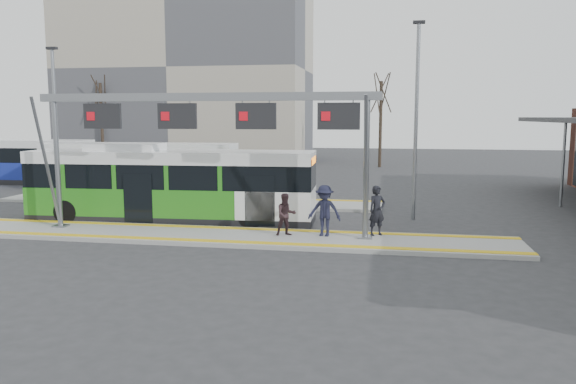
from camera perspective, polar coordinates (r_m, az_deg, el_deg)
name	(u,v)px	position (r m, az deg, el deg)	size (l,w,h in m)	color
ground	(216,238)	(21.12, -7.35, -4.66)	(120.00, 120.00, 0.00)	#2D2D30
platform_main	(216,236)	(21.10, -7.36, -4.46)	(22.00, 3.00, 0.15)	gray
platform_second	(188,201)	(29.83, -10.08, -0.93)	(20.00, 3.00, 0.15)	gray
tactile_main	(216,234)	(21.08, -7.36, -4.23)	(22.00, 2.65, 0.02)	gold
tactile_second	(196,197)	(30.89, -9.35, -0.46)	(20.00, 0.35, 0.02)	gold
gantry	(207,122)	(20.98, -8.26, 7.09)	(13.00, 1.68, 5.20)	slate
apartment_block	(189,69)	(59.41, -10.05, 12.16)	(24.50, 12.50, 18.40)	#A89E8C
hero_bus	(171,186)	(24.54, -11.78, 0.60)	(12.26, 3.14, 3.34)	black
bg_bus_green	(140,168)	(34.82, -14.83, 2.40)	(11.68, 3.06, 2.89)	black
bg_bus_blue	(10,162)	(42.42, -26.41, 2.78)	(11.22, 2.63, 2.92)	black
passenger_a	(377,211)	(20.81, 9.03, -1.88)	(0.67, 0.44, 1.84)	black
passenger_b	(286,214)	(20.54, -0.21, -2.30)	(0.76, 0.59, 1.56)	#2E1F22
passenger_c	(324,211)	(20.47, 3.73, -1.90)	(1.21, 0.69, 1.87)	black
tree_left	(237,102)	(52.58, -5.20, 9.06)	(1.40, 1.40, 7.58)	#382B21
tree_mid	(381,93)	(50.36, 9.45, 9.86)	(1.40, 1.40, 8.53)	#382B21
tree_far	(101,94)	(56.06, -18.51, 9.38)	(1.40, 1.40, 8.57)	#382B21
lamp_west	(56,124)	(29.64, -22.51, 6.42)	(0.50, 0.25, 7.77)	slate
lamp_east	(416,117)	(24.80, 12.89, 7.46)	(0.50, 0.25, 8.46)	slate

